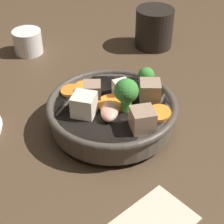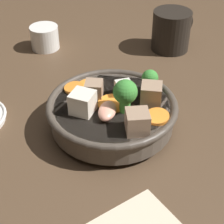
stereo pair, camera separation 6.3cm
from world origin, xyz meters
The scene contains 4 objects.
ground_plane centered at (0.00, 0.00, 0.00)m, with size 3.00×3.00×0.00m, color #4C3826.
stirfry_bowl centered at (0.00, 0.00, 0.04)m, with size 0.22×0.22×0.10m.
tea_cup centered at (0.05, 0.33, 0.03)m, with size 0.06×0.06×0.05m.
dark_mug centered at (0.28, 0.15, 0.05)m, with size 0.11×0.09×0.09m.
Camera 2 is at (-0.30, -0.40, 0.41)m, focal length 60.00 mm.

